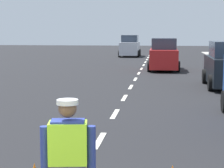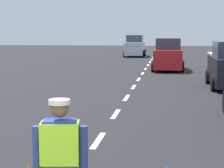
{
  "view_description": "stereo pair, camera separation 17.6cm",
  "coord_description": "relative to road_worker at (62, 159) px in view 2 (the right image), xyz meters",
  "views": [
    {
      "loc": [
        1.41,
        -3.08,
        2.47
      ],
      "look_at": [
        0.09,
        7.31,
        1.1
      ],
      "focal_mm": 64.25,
      "sensor_mm": 36.0,
      "label": 1
    },
    {
      "loc": [
        1.58,
        -3.06,
        2.47
      ],
      "look_at": [
        0.09,
        7.31,
        1.1
      ],
      "focal_mm": 64.25,
      "sensor_mm": 36.0,
      "label": 2
    }
  ],
  "objects": [
    {
      "name": "road_worker",
      "position": [
        0.0,
        0.0,
        0.0
      ],
      "size": [
        0.74,
        0.45,
        1.67
      ],
      "color": "#383D4C",
      "rests_on": "ground"
    },
    {
      "name": "ground_plane",
      "position": [
        -0.31,
        19.48,
        -0.93
      ],
      "size": [
        96.0,
        96.0,
        0.0
      ],
      "primitive_type": "plane",
      "color": "black"
    },
    {
      "name": "lane_center_line",
      "position": [
        -0.31,
        23.68,
        -0.93
      ],
      "size": [
        0.14,
        46.4,
        0.01
      ],
      "color": "silver",
      "rests_on": "ground"
    },
    {
      "name": "car_oncoming_third",
      "position": [
        -2.2,
        35.59,
        0.06
      ],
      "size": [
        2.04,
        4.04,
        2.14
      ],
      "color": "silver",
      "rests_on": "ground"
    },
    {
      "name": "car_outgoing_far",
      "position": [
        1.16,
        21.51,
        0.03
      ],
      "size": [
        1.99,
        4.26,
        2.06
      ],
      "color": "red",
      "rests_on": "ground"
    }
  ]
}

